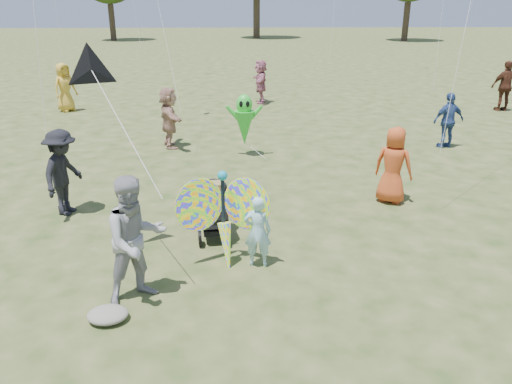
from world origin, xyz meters
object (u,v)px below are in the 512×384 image
Objects in this scene: child_girl at (258,232)px; crowd_b at (63,173)px; adult_man at (136,240)px; crowd_c at (448,120)px; crowd_a at (393,165)px; crowd_g at (65,87)px; butterfly_kite at (224,218)px; alien_kite at (244,122)px; crowd_j at (261,82)px; crowd_h at (506,86)px; jogging_stroller at (213,205)px; crowd_d at (169,118)px.

crowd_b is (-3.81, 2.32, 0.27)m from child_girl.
adult_man is 10.96m from crowd_c.
crowd_c reaches higher than child_girl.
crowd_a is 14.14m from crowd_g.
alien_kite reaches higher than butterfly_kite.
child_girl is at bearing -4.51° from crowd_j.
adult_man reaches higher than crowd_a.
crowd_b reaches higher than alien_kite.
crowd_h is 1.79× the size of jogging_stroller.
child_girl is at bearing 75.08° from crowd_a.
crowd_g is at bearing 30.11° from crowd_b.
jogging_stroller is at bearing 42.10° from crowd_h.
crowd_b is at bearing -22.61° from crowd_j.
crowd_g is at bearing -57.20° from child_girl.
alien_kite is (-0.10, 6.28, 0.36)m from child_girl.
crowd_a is (3.01, 2.69, 0.22)m from child_girl.
crowd_h is 1.08× the size of crowd_j.
crowd_h reaches higher than butterfly_kite.
crowd_d is at bearing -13.44° from crowd_c.
adult_man is 1.16× the size of crowd_c.
crowd_b is 5.16m from crowd_d.
crowd_j is at bearing 75.91° from jogging_stroller.
crowd_b is 1.62× the size of jogging_stroller.
butterfly_kite is at bearing -111.42° from crowd_b.
child_girl is 1.12× the size of jogging_stroller.
child_girl is 2.02m from adult_man.
crowd_h reaches higher than alien_kite.
butterfly_kite is at bearing 69.58° from crowd_a.
crowd_g is at bearing 137.31° from alien_kite.
crowd_c is at bearing -91.26° from crowd_a.
crowd_j is at bearing -14.90° from crowd_h.
butterfly_kite is at bearing 5.55° from adult_man.
crowd_c is at bearing 33.30° from jogging_stroller.
crowd_d is 0.92× the size of crowd_h.
crowd_h is at bearing 29.09° from alien_kite.
crowd_d reaches higher than jogging_stroller.
butterfly_kite is at bearing -85.51° from jogging_stroller.
jogging_stroller is at bearing 30.13° from adult_man.
alien_kite is at bearing -93.00° from crowd_g.
alien_kite is (0.44, 6.19, 0.14)m from butterfly_kite.
crowd_g is at bearing 77.49° from adult_man.
crowd_j reaches higher than crowd_a.
crowd_b is at bearing 36.40° from crowd_a.
crowd_a is 11.66m from crowd_j.
alien_kite is (1.66, 7.19, 0.02)m from adult_man.
alien_kite is at bearing -5.08° from crowd_c.
crowd_d is 2.41m from alien_kite.
jogging_stroller is (6.26, -11.53, -0.33)m from crowd_g.
crowd_d is at bearing -99.21° from crowd_g.
crowd_j is 7.89m from alien_kite.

